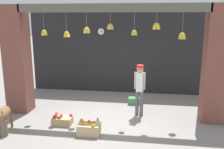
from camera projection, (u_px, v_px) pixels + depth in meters
name	position (u px, v px, depth m)	size (l,w,h in m)	color
ground_plane	(110.00, 119.00, 7.55)	(60.00, 60.00, 0.00)	gray
shop_back_wall	(121.00, 51.00, 9.92)	(7.31, 0.12, 3.38)	#232326
shop_pillar_left	(17.00, 60.00, 7.86)	(0.70, 0.60, 3.38)	brown
shop_pillar_right	(217.00, 65.00, 7.04)	(0.70, 0.60, 3.38)	brown
storefront_awning	(111.00, 11.00, 6.94)	(5.41, 0.31, 0.99)	#5B564C
dog	(4.00, 114.00, 6.55)	(0.46, 1.01, 0.75)	brown
shopkeeper	(140.00, 87.00, 7.59)	(0.34, 0.27, 1.61)	#56565B
fruit_crate_oranges	(89.00, 129.00, 6.53)	(0.57, 0.43, 0.38)	tan
fruit_crate_apples	(62.00, 120.00, 7.13)	(0.54, 0.38, 0.30)	tan
produce_box_green	(135.00, 101.00, 8.81)	(0.45, 0.34, 0.24)	#42844C
water_bottle	(98.00, 122.00, 7.06)	(0.07, 0.07, 0.23)	#38934C
wall_clock	(101.00, 32.00, 9.78)	(0.26, 0.03, 0.26)	black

